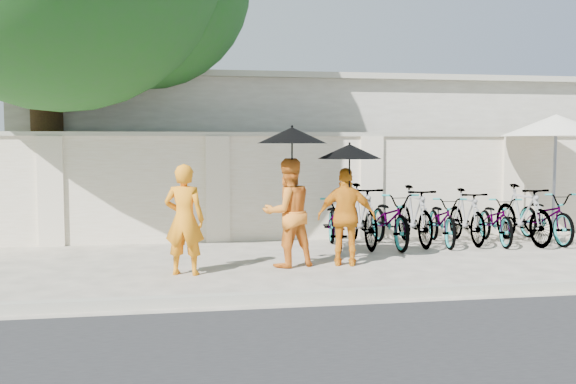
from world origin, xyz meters
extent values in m
plane|color=beige|center=(0.00, 0.00, 0.00)|extent=(80.00, 80.00, 0.00)
cube|color=#A5A390|center=(0.00, -1.70, 0.06)|extent=(40.00, 0.16, 0.12)
cube|color=white|center=(1.00, 3.20, 1.00)|extent=(20.00, 0.30, 2.00)
cube|color=beige|center=(2.00, 7.00, 1.60)|extent=(14.00, 6.00, 3.20)
cylinder|color=#3B2713|center=(-4.20, 3.90, 2.20)|extent=(0.60, 0.60, 4.40)
imported|color=orange|center=(-1.65, 0.10, 0.79)|extent=(0.66, 0.52, 1.58)
imported|color=orange|center=(-0.10, 0.45, 0.82)|extent=(0.94, 0.82, 1.64)
cylinder|color=black|center=(-0.05, 0.37, 1.46)|extent=(0.02, 0.02, 1.06)
cone|color=black|center=(-0.05, 0.37, 1.99)|extent=(1.05, 1.05, 0.24)
imported|color=orange|center=(0.79, 0.38, 0.75)|extent=(0.94, 0.58, 1.50)
cylinder|color=black|center=(0.81, 0.30, 1.30)|extent=(0.02, 0.02, 0.90)
cone|color=black|center=(0.81, 0.30, 1.75)|extent=(0.96, 0.96, 0.22)
cylinder|color=#A5A390|center=(5.35, 2.13, 0.05)|extent=(0.46, 0.46, 0.09)
cylinder|color=slate|center=(5.35, 2.13, 1.08)|extent=(0.06, 0.06, 2.17)
cone|color=silver|center=(5.35, 2.13, 2.21)|extent=(2.17, 2.17, 0.41)
imported|color=slate|center=(1.01, 1.89, 0.48)|extent=(0.88, 1.89, 0.96)
imported|color=slate|center=(1.52, 2.05, 0.57)|extent=(0.54, 1.89, 1.14)
imported|color=slate|center=(2.03, 1.95, 0.50)|extent=(0.68, 1.91, 1.00)
imported|color=slate|center=(2.54, 2.09, 0.54)|extent=(0.54, 1.82, 1.09)
imported|color=slate|center=(3.05, 2.02, 0.45)|extent=(0.84, 1.80, 0.91)
imported|color=slate|center=(3.56, 2.09, 0.51)|extent=(0.57, 1.72, 1.02)
imported|color=slate|center=(4.07, 1.95, 0.45)|extent=(0.82, 1.76, 0.89)
imported|color=slate|center=(4.59, 1.90, 0.55)|extent=(0.61, 1.86, 1.10)
imported|color=slate|center=(5.10, 1.97, 0.48)|extent=(0.67, 1.85, 0.97)
camera|label=1|loc=(-1.73, -9.05, 1.88)|focal=40.00mm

